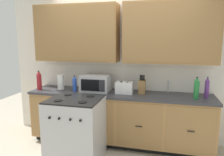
# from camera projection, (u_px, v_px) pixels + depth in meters

# --- Properties ---
(ground_plane) EXTENTS (8.00, 8.00, 0.00)m
(ground_plane) POSITION_uv_depth(u_px,v_px,m) (115.00, 152.00, 3.47)
(ground_plane) COLOR #B2A893
(wall_unit) EXTENTS (4.20, 0.40, 2.53)m
(wall_unit) POSITION_uv_depth(u_px,v_px,m) (122.00, 47.00, 3.66)
(wall_unit) COLOR white
(wall_unit) RESTS_ON ground_plane
(counter_run) EXTENTS (3.03, 0.64, 0.90)m
(counter_run) POSITION_uv_depth(u_px,v_px,m) (119.00, 118.00, 3.68)
(counter_run) COLOR black
(counter_run) RESTS_ON ground_plane
(stove_range) EXTENTS (0.76, 0.68, 0.95)m
(stove_range) POSITION_uv_depth(u_px,v_px,m) (76.00, 129.00, 3.20)
(stove_range) COLOR #B7B7BC
(stove_range) RESTS_ON ground_plane
(microwave) EXTENTS (0.48, 0.37, 0.28)m
(microwave) POSITION_uv_depth(u_px,v_px,m) (96.00, 83.00, 3.69)
(microwave) COLOR #B7B7BC
(microwave) RESTS_ON counter_run
(toaster) EXTENTS (0.28, 0.18, 0.19)m
(toaster) POSITION_uv_depth(u_px,v_px,m) (124.00, 88.00, 3.56)
(toaster) COLOR white
(toaster) RESTS_ON counter_run
(knife_block) EXTENTS (0.11, 0.14, 0.31)m
(knife_block) POSITION_uv_depth(u_px,v_px,m) (142.00, 87.00, 3.54)
(knife_block) COLOR olive
(knife_block) RESTS_ON counter_run
(sink_faucet) EXTENTS (0.02, 0.02, 0.20)m
(sink_faucet) POSITION_uv_depth(u_px,v_px,m) (168.00, 87.00, 3.60)
(sink_faucet) COLOR #B2B5BA
(sink_faucet) RESTS_ON counter_run
(paper_towel_roll) EXTENTS (0.12, 0.12, 0.26)m
(paper_towel_roll) POSITION_uv_depth(u_px,v_px,m) (61.00, 82.00, 3.85)
(paper_towel_roll) COLOR white
(paper_towel_roll) RESTS_ON counter_run
(bottle_violet) EXTENTS (0.07, 0.07, 0.32)m
(bottle_violet) POSITION_uv_depth(u_px,v_px,m) (207.00, 87.00, 3.30)
(bottle_violet) COLOR #663384
(bottle_violet) RESTS_ON counter_run
(bottle_blue) EXTENTS (0.07, 0.07, 0.27)m
(bottle_blue) POSITION_uv_depth(u_px,v_px,m) (75.00, 84.00, 3.69)
(bottle_blue) COLOR blue
(bottle_blue) RESTS_ON counter_run
(bottle_red) EXTENTS (0.08, 0.08, 0.34)m
(bottle_red) POSITION_uv_depth(u_px,v_px,m) (39.00, 80.00, 3.81)
(bottle_red) COLOR maroon
(bottle_red) RESTS_ON counter_run
(bottle_green) EXTENTS (0.08, 0.08, 0.33)m
(bottle_green) POSITION_uv_depth(u_px,v_px,m) (197.00, 88.00, 3.21)
(bottle_green) COLOR #237A38
(bottle_green) RESTS_ON counter_run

